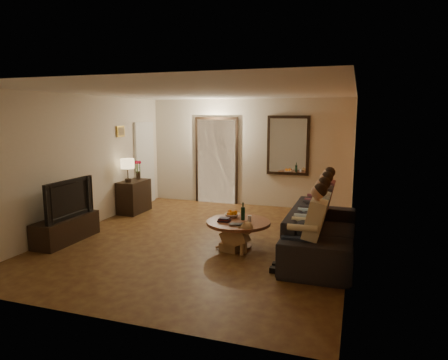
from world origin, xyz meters
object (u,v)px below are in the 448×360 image
(tv, at_px, (64,198))
(sofa, at_px, (322,232))
(wine_bottle, at_px, (243,211))
(person_c, at_px, (318,213))
(dresser, at_px, (134,196))
(laptop, at_px, (239,225))
(bowl, at_px, (232,215))
(coffee_table, at_px, (238,234))
(person_b, at_px, (314,222))
(person_d, at_px, (322,205))
(person_a, at_px, (310,233))
(tv_stand, at_px, (66,229))
(table_lamp, at_px, (128,170))
(dog, at_px, (235,236))

(tv, distance_m, sofa, 4.43)
(wine_bottle, bearing_deg, person_c, 12.70)
(dresser, height_order, laptop, dresser)
(laptop, bearing_deg, bowl, 96.74)
(coffee_table, height_order, laptop, laptop)
(tv, distance_m, laptop, 3.11)
(tv, height_order, person_b, person_b)
(tv, bearing_deg, person_d, -68.84)
(person_a, bearing_deg, bowl, 144.26)
(person_d, relative_size, laptop, 3.65)
(sofa, bearing_deg, tv_stand, 99.98)
(table_lamp, relative_size, person_b, 0.45)
(table_lamp, relative_size, person_a, 0.45)
(person_c, bearing_deg, table_lamp, 166.68)
(bowl, xyz_separation_m, laptop, (0.28, -0.50, -0.02))
(person_b, relative_size, wine_bottle, 3.87)
(dresser, relative_size, dog, 1.47)
(table_lamp, height_order, coffee_table, table_lamp)
(person_a, bearing_deg, person_c, 90.00)
(person_b, bearing_deg, tv_stand, -174.04)
(tv, distance_m, person_b, 4.27)
(tv_stand, height_order, person_c, person_c)
(dog, bearing_deg, person_b, 14.54)
(table_lamp, xyz_separation_m, tv, (0.00, -2.05, -0.23))
(person_b, xyz_separation_m, coffee_table, (-1.27, 0.22, -0.38))
(bowl, relative_size, laptop, 0.79)
(person_b, distance_m, dog, 1.29)
(table_lamp, relative_size, bowl, 2.08)
(laptop, bearing_deg, person_c, 6.71)
(person_b, bearing_deg, person_a, -90.00)
(bowl, bearing_deg, person_d, 27.49)
(wine_bottle, bearing_deg, dog, -93.60)
(person_a, bearing_deg, tv, 177.89)
(person_d, distance_m, laptop, 1.72)
(tv, bearing_deg, dog, -82.81)
(person_b, bearing_deg, table_lamp, 159.29)
(person_a, height_order, person_b, same)
(coffee_table, bearing_deg, person_d, 37.49)
(tv_stand, height_order, bowl, bowl)
(sofa, bearing_deg, wine_bottle, 89.21)
(sofa, xyz_separation_m, laptop, (-1.27, -0.36, 0.09))
(bowl, bearing_deg, table_lamp, 157.45)
(dresser, xyz_separation_m, laptop, (3.07, -1.88, 0.10))
(sofa, relative_size, bowl, 9.84)
(person_d, height_order, laptop, person_d)
(table_lamp, distance_m, tv_stand, 2.19)
(person_b, relative_size, bowl, 4.63)
(coffee_table, bearing_deg, wine_bottle, 63.43)
(laptop, bearing_deg, person_d, 24.47)
(table_lamp, relative_size, sofa, 0.21)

